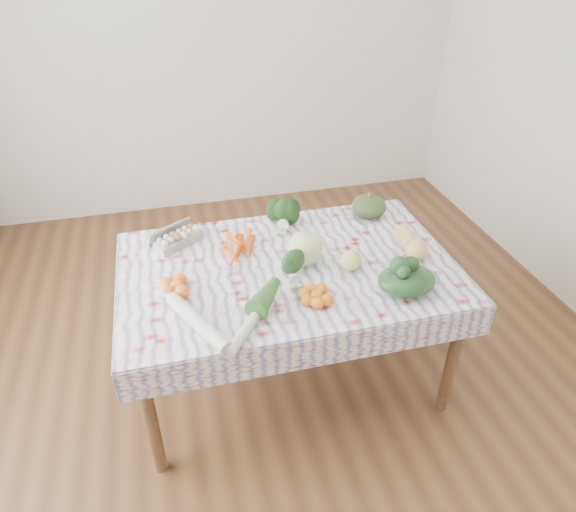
# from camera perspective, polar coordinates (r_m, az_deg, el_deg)

# --- Properties ---
(ground) EXTENTS (4.50, 4.50, 0.00)m
(ground) POSITION_cam_1_polar(r_m,az_deg,el_deg) (3.05, 0.00, -12.91)
(ground) COLOR #53341C
(ground) RESTS_ON ground
(wall_back) EXTENTS (4.00, 0.04, 2.80)m
(wall_back) POSITION_cam_1_polar(r_m,az_deg,el_deg) (4.39, -7.87, 22.64)
(wall_back) COLOR silver
(wall_back) RESTS_ON ground
(dining_table) EXTENTS (1.60, 1.00, 0.75)m
(dining_table) POSITION_cam_1_polar(r_m,az_deg,el_deg) (2.60, 0.00, -2.60)
(dining_table) COLOR brown
(dining_table) RESTS_ON ground
(tablecloth) EXTENTS (1.66, 1.06, 0.01)m
(tablecloth) POSITION_cam_1_polar(r_m,az_deg,el_deg) (2.56, 0.00, -1.19)
(tablecloth) COLOR white
(tablecloth) RESTS_ON dining_table
(egg_carton) EXTENTS (0.27, 0.22, 0.07)m
(egg_carton) POSITION_cam_1_polar(r_m,az_deg,el_deg) (2.76, -12.04, 1.83)
(egg_carton) COLOR #A6A6A1
(egg_carton) RESTS_ON tablecloth
(carrot_bunch) EXTENTS (0.25, 0.23, 0.04)m
(carrot_bunch) POSITION_cam_1_polar(r_m,az_deg,el_deg) (2.64, -5.07, 0.59)
(carrot_bunch) COLOR #F85A0A
(carrot_bunch) RESTS_ON tablecloth
(kale_bunch) EXTENTS (0.21, 0.20, 0.14)m
(kale_bunch) POSITION_cam_1_polar(r_m,az_deg,el_deg) (2.84, -0.36, 4.54)
(kale_bunch) COLOR #1C3E17
(kale_bunch) RESTS_ON tablecloth
(kabocha_squash) EXTENTS (0.23, 0.23, 0.13)m
(kabocha_squash) POSITION_cam_1_polar(r_m,az_deg,el_deg) (2.99, 8.99, 5.50)
(kabocha_squash) COLOR #374B25
(kabocha_squash) RESTS_ON tablecloth
(cabbage) EXTENTS (0.20, 0.20, 0.17)m
(cabbage) POSITION_cam_1_polar(r_m,az_deg,el_deg) (2.53, 1.90, 0.85)
(cabbage) COLOR beige
(cabbage) RESTS_ON tablecloth
(butternut_squash) EXTENTS (0.13, 0.26, 0.11)m
(butternut_squash) POSITION_cam_1_polar(r_m,az_deg,el_deg) (2.71, 13.58, 1.50)
(butternut_squash) COLOR tan
(butternut_squash) RESTS_ON tablecloth
(orange_cluster) EXTENTS (0.22, 0.22, 0.07)m
(orange_cluster) POSITION_cam_1_polar(r_m,az_deg,el_deg) (2.42, -12.21, -3.27)
(orange_cluster) COLOR orange
(orange_cluster) RESTS_ON tablecloth
(broccoli) EXTENTS (0.14, 0.14, 0.10)m
(broccoli) POSITION_cam_1_polar(r_m,az_deg,el_deg) (2.43, 0.48, -1.75)
(broccoli) COLOR #255020
(broccoli) RESTS_ON tablecloth
(mandarin_cluster) EXTENTS (0.20, 0.20, 0.06)m
(mandarin_cluster) POSITION_cam_1_polar(r_m,az_deg,el_deg) (2.32, 3.23, -4.31)
(mandarin_cluster) COLOR orange
(mandarin_cluster) RESTS_ON tablecloth
(grapefruit) EXTENTS (0.13, 0.13, 0.10)m
(grapefruit) POSITION_cam_1_polar(r_m,az_deg,el_deg) (2.52, 6.97, -0.49)
(grapefruit) COLOR #EDE170
(grapefruit) RESTS_ON tablecloth
(spinach_bag) EXTENTS (0.28, 0.22, 0.12)m
(spinach_bag) POSITION_cam_1_polar(r_m,az_deg,el_deg) (2.42, 13.05, -2.66)
(spinach_bag) COLOR #183618
(spinach_bag) RESTS_ON tablecloth
(daikon) EXTENTS (0.26, 0.43, 0.06)m
(daikon) POSITION_cam_1_polar(r_m,az_deg,el_deg) (2.20, -9.98, -7.27)
(daikon) COLOR silver
(daikon) RESTS_ON tablecloth
(leek) EXTENTS (0.31, 0.40, 0.05)m
(leek) POSITION_cam_1_polar(r_m,az_deg,el_deg) (2.21, -3.79, -6.84)
(leek) COLOR beige
(leek) RESTS_ON tablecloth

